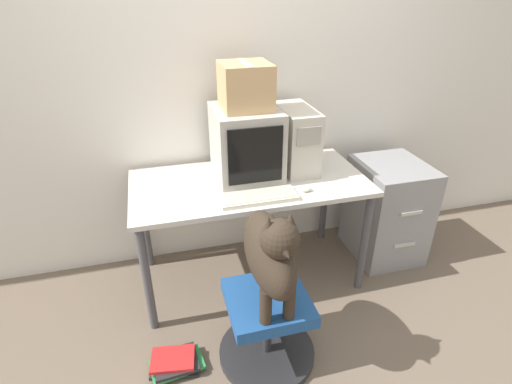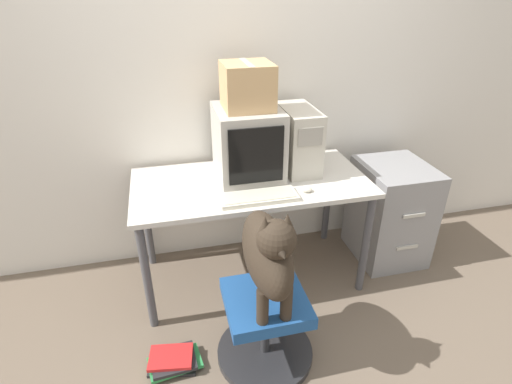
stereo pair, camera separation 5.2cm
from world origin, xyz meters
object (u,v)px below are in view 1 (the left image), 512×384
Objects in this scene: pc_tower at (296,139)px; keyboard at (258,197)px; dog at (270,253)px; filing_cabinet at (387,210)px; book_stack_floor at (175,363)px; office_chair at (267,327)px; cardboard_box at (245,86)px; crt_monitor at (246,143)px.

keyboard is at bearing -134.27° from pc_tower.
dog reaches higher than filing_cabinet.
keyboard is at bearing 34.81° from book_stack_floor.
office_chair is at bearing -148.09° from filing_cabinet.
pc_tower reaches higher than filing_cabinet.
cardboard_box is at bearing 83.66° from office_chair.
dog reaches higher than keyboard.
keyboard is at bearing -166.26° from filing_cabinet.
book_stack_floor is at bearing -128.64° from crt_monitor.
filing_cabinet is (1.12, 0.70, 0.15)m from office_chair.
book_stack_floor is at bearing -145.19° from keyboard.
cardboard_box reaches higher than keyboard.
book_stack_floor is at bearing 171.66° from dog.
pc_tower is 1.51m from book_stack_floor.
office_chair reaches higher than book_stack_floor.
filing_cabinet is at bearing 21.97° from book_stack_floor.
crt_monitor is 0.61× the size of filing_cabinet.
crt_monitor is 1.52× the size of cardboard_box.
filing_cabinet is 2.42× the size of book_stack_floor.
filing_cabinet is at bearing 31.91° from office_chair.
cardboard_box is at bearing 51.51° from book_stack_floor.
pc_tower is 1.17m from office_chair.
filing_cabinet is 1.41m from cardboard_box.
crt_monitor reaches higher than pc_tower.
office_chair is at bearing -96.34° from cardboard_box.
dog is at bearing -116.91° from pc_tower.
pc_tower reaches higher than dog.
crt_monitor reaches higher than office_chair.
book_stack_floor is (-0.57, -0.40, -0.73)m from keyboard.
dog is 1.39m from filing_cabinet.
cardboard_box reaches higher than crt_monitor.
filing_cabinet is (1.12, 0.73, -0.36)m from dog.
filing_cabinet is at bearing -4.70° from cardboard_box.
pc_tower is 1.41× the size of book_stack_floor.
cardboard_box is (-0.34, -0.02, 0.36)m from pc_tower.
pc_tower is 0.73× the size of dog.
crt_monitor is 1.09m from office_chair.
pc_tower is 0.92m from filing_cabinet.
book_stack_floor is at bearing -158.03° from filing_cabinet.
office_chair is 0.53m from book_stack_floor.
office_chair is 1.81× the size of cardboard_box.
dog is 1.98× the size of cardboard_box.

